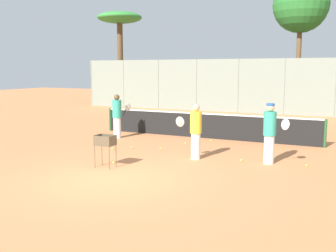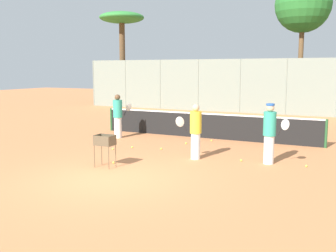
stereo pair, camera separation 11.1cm
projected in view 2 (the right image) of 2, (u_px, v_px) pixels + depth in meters
ground_plane at (109, 179)px, 10.37m from camera, size 80.00×80.00×0.00m
tennis_net at (205, 125)px, 16.55m from camera, size 9.62×0.10×1.07m
back_fence at (262, 86)px, 25.57m from camera, size 27.15×0.08×3.58m
tree_0 at (122, 22)px, 32.86m from camera, size 3.74×3.74×7.65m
tree_1 at (303, 5)px, 26.53m from camera, size 3.75×3.75×9.10m
player_white_outfit at (195, 131)px, 12.61m from camera, size 0.71×0.74×1.79m
player_red_cap at (118, 116)px, 16.56m from camera, size 0.52×0.89×1.85m
player_yellow_shirt at (270, 133)px, 11.97m from camera, size 0.87×0.55×1.86m
ball_cart at (104, 143)px, 11.59m from camera, size 0.56×0.41×0.97m
tennis_ball_0 at (241, 160)px, 12.40m from camera, size 0.07×0.07×0.07m
tennis_ball_1 at (113, 163)px, 12.11m from camera, size 0.07×0.07×0.07m
tennis_ball_2 at (211, 140)px, 15.89m from camera, size 0.07×0.07×0.07m
tennis_ball_3 at (161, 149)px, 14.24m from camera, size 0.07×0.07×0.07m
tennis_ball_4 at (113, 149)px, 14.22m from camera, size 0.07×0.07×0.07m
tennis_ball_5 at (132, 147)px, 14.52m from camera, size 0.07×0.07×0.07m
tennis_ball_6 at (199, 139)px, 16.26m from camera, size 0.07×0.07×0.07m
tennis_ball_7 at (306, 166)px, 11.69m from camera, size 0.07×0.07×0.07m
tennis_ball_8 at (186, 143)px, 15.28m from camera, size 0.07×0.07×0.07m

